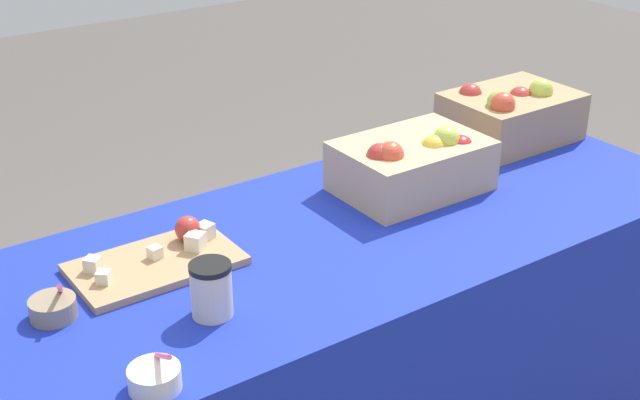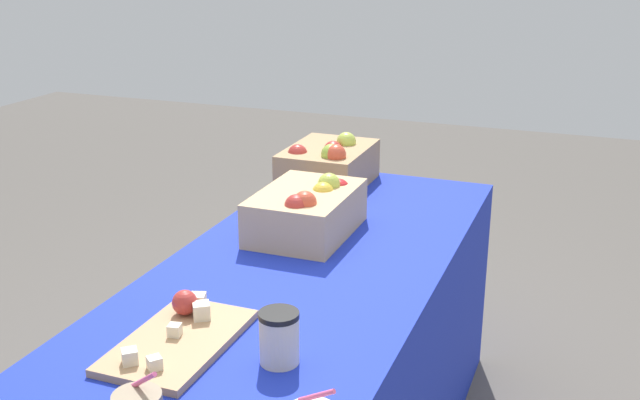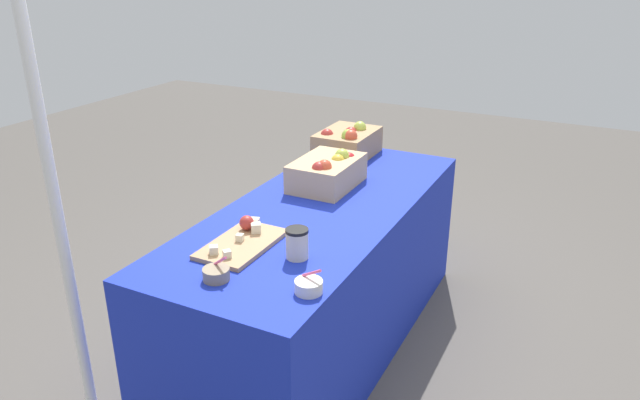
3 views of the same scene
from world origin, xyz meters
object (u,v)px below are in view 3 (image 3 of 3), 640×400
apple_crate_left (348,142)px  sample_bowl_mid (309,286)px  sample_bowl_near (216,274)px  apple_crate_middle (328,172)px  tent_pole (51,179)px  cutting_board_front (243,240)px  coffee_cup (297,243)px

apple_crate_left → sample_bowl_mid: apple_crate_left is taller
apple_crate_left → sample_bowl_near: (-1.49, -0.16, -0.06)m
apple_crate_middle → tent_pole: 1.29m
apple_crate_left → cutting_board_front: bearing=-175.7°
sample_bowl_near → cutting_board_front: bearing=14.8°
apple_crate_middle → sample_bowl_mid: bearing=-157.6°
coffee_cup → tent_pole: tent_pole is taller
cutting_board_front → sample_bowl_near: size_ratio=3.87×
sample_bowl_mid → apple_crate_middle: bearing=22.4°
tent_pole → cutting_board_front: bearing=-49.8°
apple_crate_left → coffee_cup: (-1.21, -0.34, -0.02)m
apple_crate_left → sample_bowl_mid: bearing=-160.7°
apple_crate_middle → sample_bowl_near: apple_crate_middle is taller
apple_crate_left → coffee_cup: bearing=-164.4°
apple_crate_middle → sample_bowl_near: bearing=-177.0°
sample_bowl_mid → cutting_board_front: bearing=63.2°
sample_bowl_near → coffee_cup: coffee_cup is taller
apple_crate_left → coffee_cup: 1.26m
sample_bowl_near → apple_crate_middle: bearing=3.0°
cutting_board_front → apple_crate_left: bearing=4.3°
apple_crate_middle → sample_bowl_mid: (-0.93, -0.38, -0.05)m
cutting_board_front → coffee_cup: coffee_cup is taller
coffee_cup → sample_bowl_near: bearing=147.3°
sample_bowl_near → sample_bowl_mid: bearing=-77.9°
coffee_cup → tent_pole: 0.91m
sample_bowl_mid → coffee_cup: (0.20, 0.16, 0.04)m
sample_bowl_near → tent_pole: tent_pole is taller
apple_crate_middle → coffee_cup: bearing=-162.6°
cutting_board_front → sample_bowl_mid: size_ratio=3.83×
cutting_board_front → coffee_cup: (-0.00, -0.25, 0.04)m
apple_crate_middle → tent_pole: (-1.15, 0.52, 0.26)m
apple_crate_middle → apple_crate_left: bearing=12.9°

